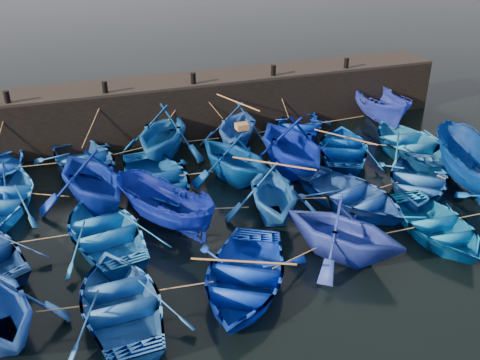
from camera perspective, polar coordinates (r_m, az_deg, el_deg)
name	(u,v)px	position (r m, az deg, el deg)	size (l,w,h in m)	color
ground	(272,240)	(17.98, 3.46, -6.38)	(120.00, 120.00, 0.00)	black
quay_wall	(190,106)	(26.42, -5.39, 7.89)	(26.00, 2.50, 2.50)	black
quay_top	(189,80)	(26.02, -5.51, 10.61)	(26.00, 2.50, 0.12)	black
bollard_0	(7,97)	(24.44, -23.60, 8.12)	(0.24, 0.24, 0.50)	black
bollard_1	(105,87)	(24.45, -14.22, 9.58)	(0.24, 0.24, 0.50)	black
bollard_2	(193,78)	(25.10, -5.01, 10.75)	(0.24, 0.24, 0.50)	black
bollard_3	(273,70)	(26.35, 3.58, 11.60)	(0.24, 0.24, 0.50)	black
bollard_4	(346,63)	(28.12, 11.28, 12.14)	(0.24, 0.24, 0.50)	black
boat_1	(84,160)	(23.16, -16.26, 2.03)	(3.50, 4.89, 1.01)	#12479D
boat_2	(163,132)	(23.63, -8.26, 5.14)	(3.84, 4.45, 2.34)	#0A458D
boat_3	(238,125)	(24.40, -0.26, 5.87)	(3.46, 4.01, 2.11)	#1A479E
boat_4	(299,128)	(25.87, 6.30, 5.57)	(3.23, 4.52, 0.94)	#0024A3
boat_5	(380,106)	(28.02, 14.73, 7.62)	(1.87, 4.97, 1.92)	#1C30BD
boat_6	(1,198)	(21.20, -24.15, -1.79)	(3.46, 4.84, 1.00)	blue
boat_7	(92,177)	(20.06, -15.50, 0.33)	(3.92, 4.55, 2.39)	#051E8E
boat_8	(157,180)	(20.85, -8.89, 0.04)	(3.65, 5.10, 1.06)	#0B4CB3
boat_9	(235,156)	(21.23, -0.56, 2.59)	(3.58, 4.15, 2.19)	navy
boat_10	(292,143)	(22.05, 5.54, 3.96)	(4.19, 4.86, 2.56)	#041BAA
boat_11	(344,148)	(23.94, 11.04, 3.41)	(3.29, 4.59, 0.95)	#003898
boat_12	(411,143)	(24.95, 17.78, 3.75)	(3.80, 5.31, 1.10)	blue
boat_14	(105,230)	(18.08, -14.24, -5.18)	(3.44, 4.81, 1.00)	blue
boat_15	(164,207)	(18.33, -8.12, -2.91)	(1.59, 4.23, 1.64)	#02127D
boat_16	(273,191)	(18.77, 3.51, -1.16)	(3.38, 3.92, 2.06)	blue
boat_17	(353,195)	(20.02, 11.92, -1.60)	(3.34, 4.66, 0.97)	#1642A0
boat_18	(418,180)	(21.77, 18.42, 0.00)	(3.37, 4.71, 0.98)	#124890
boat_19	(469,166)	(22.42, 23.26, 1.35)	(1.93, 5.12, 1.98)	navy
boat_21	(121,300)	(15.07, -12.56, -12.42)	(3.28, 4.58, 0.95)	#184FA5
boat_22	(243,277)	(15.51, 0.37, -10.26)	(3.42, 4.78, 0.99)	#0428AE
boat_23	(343,229)	(16.86, 10.96, -5.17)	(3.42, 3.97, 2.09)	#1C34A6
boat_24	(437,225)	(19.03, 20.25, -4.54)	(3.13, 4.37, 0.91)	blue
wooden_crate	(242,126)	(20.85, 0.20, 5.73)	(0.47, 0.41, 0.23)	olive
mooring_ropes	(224,156)	(21.73, -1.76, 2.58)	(18.22, 11.70, 2.10)	tan
loose_oars	(278,156)	(20.14, 4.07, 2.57)	(9.58, 11.96, 1.22)	#99724C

